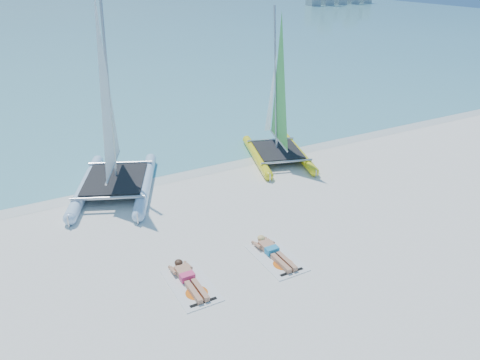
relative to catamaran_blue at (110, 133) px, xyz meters
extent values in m
plane|color=silver|center=(2.89, -5.27, -2.13)|extent=(140.00, 140.00, 0.00)
cube|color=#70BBBA|center=(2.89, 57.73, -2.13)|extent=(140.00, 115.00, 0.01)
cube|color=silver|center=(2.89, 0.23, -2.13)|extent=(140.00, 1.40, 0.01)
cylinder|color=#C1E6FE|center=(-1.00, 0.32, -1.92)|extent=(2.26, 4.46, 0.41)
cone|color=#C1E6FE|center=(0.03, 2.69, -1.92)|extent=(0.60, 0.71, 0.39)
cylinder|color=#C1E6FE|center=(0.92, -0.52, -1.92)|extent=(2.26, 4.46, 0.41)
cone|color=#C1E6FE|center=(1.95, 1.85, -1.92)|extent=(0.60, 0.71, 0.39)
cube|color=black|center=(-0.04, -0.10, -1.68)|extent=(2.88, 3.17, 0.03)
cylinder|color=#ACAEB3|center=(0.29, 0.67, 1.54)|extent=(0.58, 1.17, 6.46)
cylinder|color=yellow|center=(5.77, -0.11, -1.95)|extent=(1.53, 3.93, 0.35)
cone|color=yellow|center=(6.43, 1.99, -1.95)|extent=(0.47, 0.59, 0.34)
cylinder|color=yellow|center=(7.48, -0.64, -1.95)|extent=(1.53, 3.93, 0.35)
cone|color=yellow|center=(8.14, 1.46, -1.95)|extent=(0.47, 0.59, 0.34)
cube|color=black|center=(6.63, -0.38, -1.75)|extent=(2.30, 2.61, 0.03)
cylinder|color=#ACAEB3|center=(6.84, 0.30, 1.00)|extent=(0.39, 1.03, 5.52)
cube|color=white|center=(0.16, -6.39, -2.12)|extent=(1.00, 1.85, 0.02)
cube|color=tan|center=(0.16, -5.96, -2.01)|extent=(0.36, 0.55, 0.17)
cube|color=#E4356D|center=(0.16, -6.16, -2.01)|extent=(0.37, 0.22, 0.17)
cube|color=tan|center=(0.16, -6.76, -2.05)|extent=(0.31, 0.85, 0.13)
sphere|color=tan|center=(0.16, -5.59, -1.97)|extent=(0.21, 0.21, 0.21)
ellipsoid|color=#361F13|center=(0.16, -5.58, -1.93)|extent=(0.22, 0.24, 0.15)
cube|color=white|center=(2.71, -6.41, -2.12)|extent=(1.00, 1.85, 0.02)
cube|color=tan|center=(2.71, -5.98, -2.01)|extent=(0.36, 0.55, 0.17)
cube|color=#2389BB|center=(2.71, -6.18, -2.01)|extent=(0.37, 0.22, 0.17)
cube|color=tan|center=(2.71, -6.78, -2.05)|extent=(0.31, 0.85, 0.13)
sphere|color=tan|center=(2.71, -5.61, -1.97)|extent=(0.21, 0.21, 0.21)
ellipsoid|color=#DDB968|center=(2.71, -5.60, -1.93)|extent=(0.22, 0.24, 0.15)
camera|label=1|loc=(-3.31, -15.36, 5.32)|focal=35.00mm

